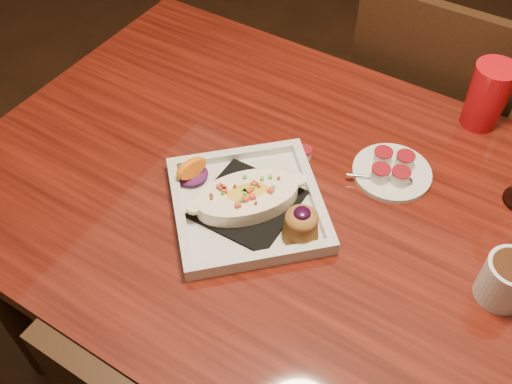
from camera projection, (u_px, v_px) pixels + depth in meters
The scene contains 8 objects.
floor at pixel (307, 377), 1.65m from camera, with size 7.00×7.00×0.00m, color black.
table at pixel (329, 245), 1.15m from camera, with size 1.50×0.90×0.75m.
chair_far at pixel (426, 121), 1.61m from camera, with size 0.42×0.42×0.93m.
plate at pixel (252, 203), 1.07m from camera, with size 0.39×0.39×0.08m.
coffee_mug at pixel (509, 279), 0.93m from camera, with size 0.12×0.08×0.09m.
saucer at pixel (391, 171), 1.14m from camera, with size 0.16×0.16×0.11m.
creamer_loose at pixel (304, 153), 1.17m from camera, with size 0.03×0.03×0.02m.
red_tumbler at pixel (487, 96), 1.19m from camera, with size 0.09×0.09×0.15m, color red.
Camera 1 is at (0.23, -0.65, 1.59)m, focal length 40.00 mm.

